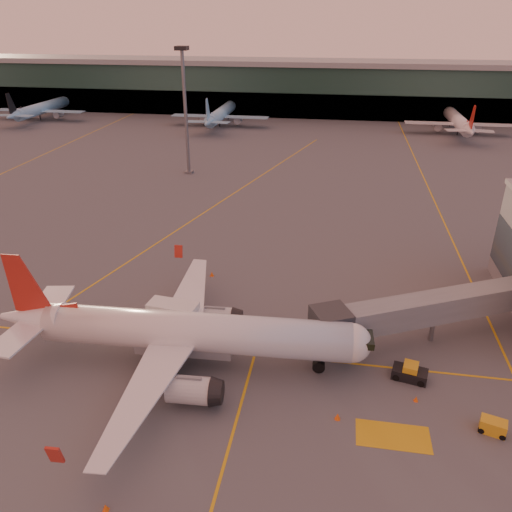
% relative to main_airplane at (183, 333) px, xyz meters
% --- Properties ---
extents(ground, '(600.00, 600.00, 0.00)m').
position_rel_main_airplane_xyz_m(ground, '(1.56, -2.37, -3.58)').
color(ground, '#4C4F54').
rests_on(ground, ground).
extents(taxi_markings, '(100.12, 173.00, 0.01)m').
position_rel_main_airplane_xyz_m(taxi_markings, '(-5.76, 42.12, -3.57)').
color(taxi_markings, gold).
rests_on(taxi_markings, ground).
extents(terminal, '(400.00, 20.00, 17.60)m').
position_rel_main_airplane_xyz_m(terminal, '(1.56, 139.42, 5.19)').
color(terminal, '#19382D').
rests_on(terminal, ground).
extents(mast_west_near, '(2.40, 2.40, 25.60)m').
position_rel_main_airplane_xyz_m(mast_west_near, '(-18.44, 63.63, 11.29)').
color(mast_west_near, slate).
rests_on(mast_west_near, ground).
extents(distant_aircraft_row, '(290.00, 34.00, 13.00)m').
position_rel_main_airplane_xyz_m(distant_aircraft_row, '(-19.44, 115.63, -3.58)').
color(distant_aircraft_row, '#86BEE0').
rests_on(distant_aircraft_row, ground).
extents(main_airplane, '(36.46, 32.82, 11.00)m').
position_rel_main_airplane_xyz_m(main_airplane, '(0.00, 0.00, 0.00)').
color(main_airplane, white).
rests_on(main_airplane, ground).
extents(jet_bridge, '(26.13, 14.97, 5.57)m').
position_rel_main_airplane_xyz_m(jet_bridge, '(25.73, 8.77, 0.25)').
color(jet_bridge, slate).
rests_on(jet_bridge, ground).
extents(catering_truck, '(5.42, 2.92, 4.03)m').
position_rel_main_airplane_xyz_m(catering_truck, '(-2.38, 4.27, -1.29)').
color(catering_truck, red).
rests_on(catering_truck, ground).
extents(gpu_cart, '(2.35, 1.79, 1.22)m').
position_rel_main_airplane_xyz_m(gpu_cart, '(27.63, -4.56, -2.98)').
color(gpu_cart, gold).
rests_on(gpu_cart, ground).
extents(pushback_tug, '(3.50, 2.39, 1.65)m').
position_rel_main_airplane_xyz_m(pushback_tug, '(21.60, 1.26, -2.91)').
color(pushback_tug, black).
rests_on(pushback_tug, ground).
extents(cone_nose, '(0.40, 0.40, 0.51)m').
position_rel_main_airplane_xyz_m(cone_nose, '(21.88, -1.80, -3.33)').
color(cone_nose, '#FF5C0D').
rests_on(cone_nose, ground).
extents(cone_tail, '(0.43, 0.43, 0.55)m').
position_rel_main_airplane_xyz_m(cone_tail, '(-18.32, -1.40, -3.31)').
color(cone_tail, '#FF5C0D').
rests_on(cone_tail, ground).
extents(cone_wing_right, '(0.45, 0.45, 0.57)m').
position_rel_main_airplane_xyz_m(cone_wing_right, '(-0.68, -16.66, -3.30)').
color(cone_wing_right, '#FF5C0D').
rests_on(cone_wing_right, ground).
extents(cone_wing_left, '(0.50, 0.50, 0.63)m').
position_rel_main_airplane_xyz_m(cone_wing_left, '(-1.88, 18.19, -3.27)').
color(cone_wing_left, '#FF5C0D').
rests_on(cone_wing_left, ground).
extents(cone_fwd, '(0.49, 0.49, 0.62)m').
position_rel_main_airplane_xyz_m(cone_fwd, '(15.02, -5.20, -3.28)').
color(cone_fwd, '#FF5C0D').
rests_on(cone_fwd, ground).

